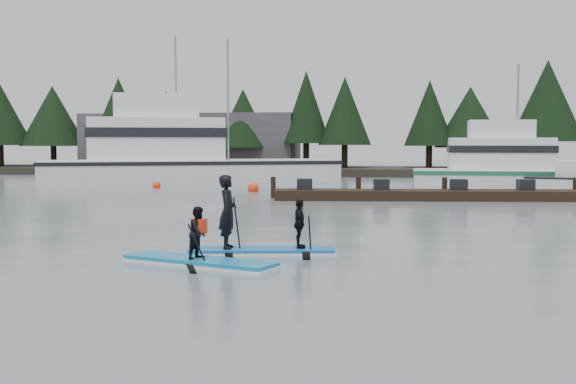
# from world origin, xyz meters

# --- Properties ---
(ground) EXTENTS (160.00, 160.00, 0.00)m
(ground) POSITION_xyz_m (0.00, 0.00, 0.00)
(ground) COLOR slate
(ground) RESTS_ON ground
(far_shore) EXTENTS (70.00, 8.00, 0.60)m
(far_shore) POSITION_xyz_m (0.00, 42.00, 0.30)
(far_shore) COLOR #2D281E
(far_shore) RESTS_ON ground
(treeline) EXTENTS (60.00, 4.00, 8.00)m
(treeline) POSITION_xyz_m (0.00, 42.00, 0.00)
(treeline) COLOR black
(treeline) RESTS_ON ground
(waterfront_building) EXTENTS (18.00, 6.00, 5.00)m
(waterfront_building) POSITION_xyz_m (-14.00, 44.00, 2.50)
(waterfront_building) COLOR #4C4C51
(waterfront_building) RESTS_ON ground
(fishing_boat_large) EXTENTS (20.00, 12.33, 10.75)m
(fishing_boat_large) POSITION_xyz_m (-10.88, 30.81, 0.83)
(fishing_boat_large) COLOR silver
(fishing_boat_large) RESTS_ON ground
(fishing_boat_medium) EXTENTS (13.08, 3.96, 7.95)m
(fishing_boat_medium) POSITION_xyz_m (10.49, 27.52, 0.55)
(fishing_boat_medium) COLOR silver
(fishing_boat_medium) RESTS_ON ground
(floating_dock) EXTENTS (13.80, 3.23, 0.46)m
(floating_dock) POSITION_xyz_m (4.63, 17.40, 0.23)
(floating_dock) COLOR black
(floating_dock) RESTS_ON ground
(buoy_c) EXTENTS (0.54, 0.54, 0.54)m
(buoy_c) POSITION_xyz_m (11.15, 27.48, 0.00)
(buoy_c) COLOR #FD330C
(buoy_c) RESTS_ON ground
(buoy_a) EXTENTS (0.49, 0.49, 0.49)m
(buoy_a) POSITION_xyz_m (-10.37, 24.05, 0.00)
(buoy_a) COLOR #FD330C
(buoy_a) RESTS_ON ground
(buoy_b) EXTENTS (0.60, 0.60, 0.60)m
(buoy_b) POSITION_xyz_m (-4.24, 21.81, 0.00)
(buoy_b) COLOR #FD330C
(buoy_b) RESTS_ON ground
(paddleboard_solo) EXTENTS (3.62, 2.06, 1.75)m
(paddleboard_solo) POSITION_xyz_m (-0.90, -0.96, 0.33)
(paddleboard_solo) COLOR #1173A8
(paddleboard_solo) RESTS_ON ground
(paddleboard_duo) EXTENTS (3.53, 1.47, 2.36)m
(paddleboard_duo) POSITION_xyz_m (-0.01, 0.76, 0.62)
(paddleboard_duo) COLOR #125DA9
(paddleboard_duo) RESTS_ON ground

